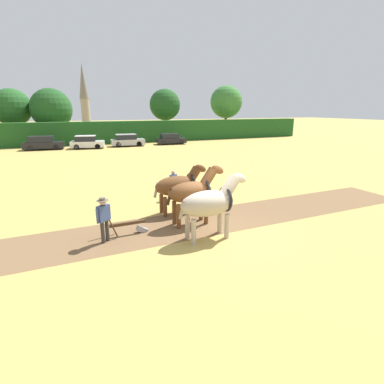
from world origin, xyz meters
TOP-DOWN VIEW (x-y plane):
  - ground_plane at (0.00, 0.00)m, footprint 240.00×240.00m
  - plowed_furrow_strip at (-5.71, 1.25)m, footprint 33.49×3.83m
  - hedgerow at (0.00, 33.91)m, footprint 64.20×1.71m
  - tree_left at (-11.55, 39.44)m, footprint 5.08×5.08m
  - tree_center_left at (-6.60, 37.88)m, footprint 5.61×5.61m
  - tree_center at (10.17, 38.29)m, footprint 4.93×4.93m
  - tree_center_right at (21.05, 37.70)m, footprint 5.47×5.47m
  - church_spire at (0.53, 76.56)m, footprint 2.45×2.45m
  - draft_horse_lead_left at (-0.54, -0.20)m, footprint 2.84×1.06m
  - draft_horse_lead_right at (-0.58, 1.38)m, footprint 2.67×0.96m
  - draft_horse_trail_left at (-0.63, 2.95)m, footprint 2.69×1.01m
  - plow at (-3.23, 1.31)m, footprint 1.63×0.47m
  - farmer_at_plow at (-4.25, 0.94)m, footprint 0.55×0.45m
  - farmer_beside_team at (-0.09, 5.22)m, footprint 0.52×0.44m
  - parked_car_far_left at (-7.72, 30.21)m, footprint 4.61×2.19m
  - parked_car_left at (-2.80, 29.30)m, footprint 4.17×2.54m
  - parked_car_center_left at (2.17, 29.71)m, footprint 4.31×2.07m
  - parked_car_center at (8.12, 29.73)m, footprint 4.11×2.20m

SIDE VIEW (x-z plane):
  - ground_plane at x=0.00m, z-range 0.00..0.00m
  - plowed_furrow_strip at x=-5.71m, z-range 0.00..0.01m
  - plow at x=-3.23m, z-range -0.24..0.88m
  - parked_car_center at x=8.12m, z-range -0.03..1.41m
  - parked_car_left at x=-2.80m, z-range -0.04..1.53m
  - parked_car_center_left at x=2.17m, z-range -0.03..1.52m
  - parked_car_far_left at x=-7.72m, z-range -0.04..1.56m
  - farmer_beside_team at x=-0.09m, z-range 0.11..1.65m
  - farmer_at_plow at x=-4.25m, z-range 0.14..1.84m
  - draft_horse_trail_left at x=-0.63m, z-range 0.16..2.46m
  - draft_horse_lead_left at x=-0.54m, z-range 0.15..2.63m
  - draft_horse_lead_right at x=-0.58m, z-range 0.16..2.68m
  - hedgerow at x=0.00m, z-range 0.00..3.03m
  - tree_center_left at x=-6.60m, z-range 0.92..8.39m
  - tree_left at x=-11.55m, z-range 1.15..8.57m
  - tree_center at x=10.17m, z-range 1.40..9.18m
  - tree_center_right at x=21.05m, z-range 1.53..10.10m
  - church_spire at x=0.53m, z-range 0.37..16.28m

